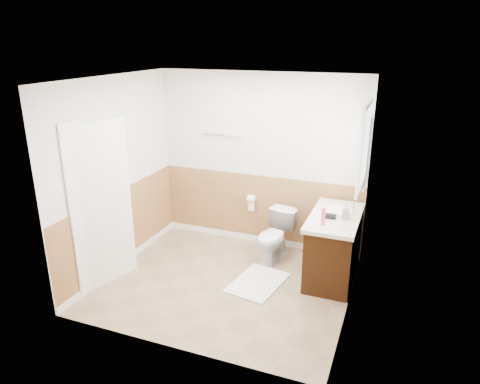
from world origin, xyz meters
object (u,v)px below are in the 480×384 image
at_px(toilet, 274,236).
at_px(soap_dispenser, 346,212).
at_px(vanity_cabinet, 333,248).
at_px(bath_mat, 258,282).
at_px(lotion_bottle, 323,216).

height_order(toilet, soap_dispenser, soap_dispenser).
bearing_deg(toilet, vanity_cabinet, -3.22).
distance_m(toilet, bath_mat, 0.77).
height_order(lotion_bottle, soap_dispenser, lotion_bottle).
relative_size(toilet, bath_mat, 0.86).
height_order(vanity_cabinet, soap_dispenser, soap_dispenser).
xyz_separation_m(toilet, soap_dispenser, (0.95, -0.25, 0.60)).
bearing_deg(vanity_cabinet, lotion_bottle, -106.00).
relative_size(vanity_cabinet, lotion_bottle, 5.00).
bearing_deg(lotion_bottle, soap_dispenser, 52.77).
xyz_separation_m(toilet, lotion_bottle, (0.73, -0.54, 0.62)).
distance_m(vanity_cabinet, soap_dispenser, 0.56).
relative_size(bath_mat, soap_dispenser, 4.38).
distance_m(toilet, lotion_bottle, 1.10).
relative_size(toilet, soap_dispenser, 3.76).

